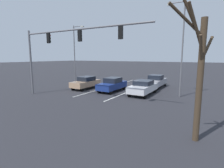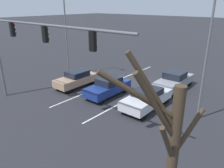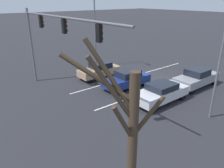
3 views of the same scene
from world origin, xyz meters
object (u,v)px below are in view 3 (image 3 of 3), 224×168
Objects in this scene: street_lamp_left_shoulder at (221,39)px; bare_tree_near at (128,147)px; car_navy_midlane_front at (127,79)px; traffic_signal_gantry at (50,32)px; car_silver_leftlane_front at (161,92)px; car_gray_leftlane_second at (196,78)px; car_tan_rightlane_front at (99,70)px; street_lamp_right_shoulder at (96,25)px.

street_lamp_left_shoulder is 10.01m from bare_tree_near.
car_navy_midlane_front is 7.53m from traffic_signal_gantry.
car_gray_leftlane_second is at bearing -88.48° from car_silver_leftlane_front.
car_silver_leftlane_front is 5.69m from street_lamp_left_shoulder.
traffic_signal_gantry is (-1.45, 5.37, 4.36)m from car_tan_rightlane_front.
street_lamp_right_shoulder is (4.86, -7.39, -0.38)m from traffic_signal_gantry.
street_lamp_right_shoulder is (3.41, -2.02, 3.98)m from car_tan_rightlane_front.
street_lamp_left_shoulder is (-3.46, -0.78, 4.45)m from car_silver_leftlane_front.
car_silver_leftlane_front is 1.05× the size of car_navy_midlane_front.
traffic_signal_gantry is at bearing 43.79° from car_silver_leftlane_front.
street_lamp_left_shoulder is at bearing 129.97° from car_gray_leftlane_second.
street_lamp_right_shoulder reaches higher than traffic_signal_gantry.
street_lamp_right_shoulder is 14.39m from street_lamp_left_shoulder.
car_gray_leftlane_second is at bearing -50.03° from street_lamp_left_shoulder.
traffic_signal_gantry is at bearing 105.09° from car_tan_rightlane_front.
car_gray_leftlane_second reaches higher than car_silver_leftlane_front.
traffic_signal_gantry reaches higher than car_silver_leftlane_front.
car_silver_leftlane_front is 11.71m from street_lamp_right_shoulder.
street_lamp_left_shoulder reaches higher than bare_tree_near.
car_navy_midlane_front is at bearing -111.38° from traffic_signal_gantry.
car_navy_midlane_front reaches higher than car_tan_rightlane_front.
street_lamp_left_shoulder reaches higher than car_silver_leftlane_front.
car_silver_leftlane_front is 0.56× the size of street_lamp_right_shoulder.
car_navy_midlane_front is 8.56m from street_lamp_left_shoulder.
traffic_signal_gantry is (6.04, 5.79, 4.35)m from car_silver_leftlane_front.
car_tan_rightlane_front is 0.45× the size of street_lamp_left_shoulder.
car_gray_leftlane_second reaches higher than car_tan_rightlane_front.
street_lamp_right_shoulder is 1.26× the size of bare_tree_near.
car_silver_leftlane_front is at bearing 91.52° from car_gray_leftlane_second.
traffic_signal_gantry reaches higher than car_gray_leftlane_second.
car_navy_midlane_front is at bearing 166.76° from street_lamp_right_shoulder.
car_gray_leftlane_second is 0.35× the size of traffic_signal_gantry.
bare_tree_near is (-2.38, 9.56, -1.80)m from street_lamp_left_shoulder.
street_lamp_right_shoulder is at bearing -30.64° from car_tan_rightlane_front.
car_silver_leftlane_front is at bearing -56.40° from bare_tree_near.
car_gray_leftlane_second is 11.98m from street_lamp_right_shoulder.
street_lamp_left_shoulder is (-14.36, 0.82, 0.48)m from street_lamp_right_shoulder.
car_gray_leftlane_second is 7.14m from street_lamp_left_shoulder.
car_tan_rightlane_front is at bearing -74.91° from traffic_signal_gantry.
street_lamp_right_shoulder is 0.90× the size of street_lamp_left_shoulder.
car_tan_rightlane_front is 0.89× the size of car_gray_leftlane_second.
bare_tree_near is at bearing 113.32° from car_gray_leftlane_second.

